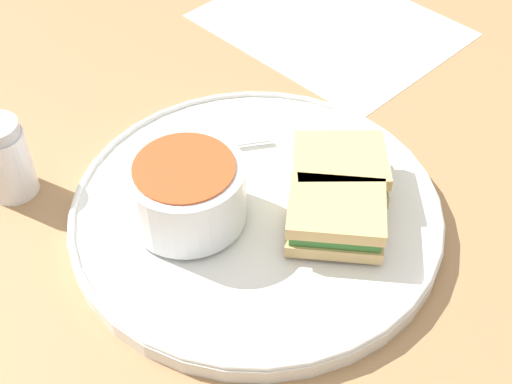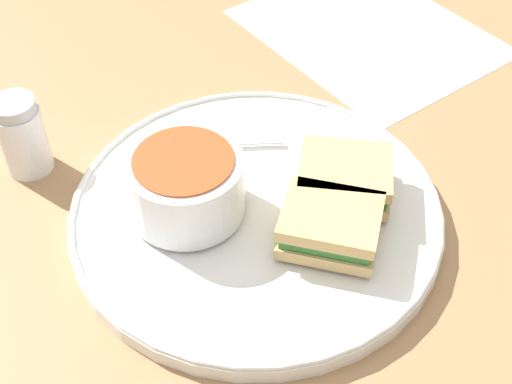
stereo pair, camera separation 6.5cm
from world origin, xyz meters
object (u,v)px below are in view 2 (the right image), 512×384
object	(u,v)px
sandwich_half_near	(330,225)
sandwich_half_far	(345,178)
soup_bowl	(186,184)
salt_shaker	(22,136)
spoon	(194,143)

from	to	relation	value
sandwich_half_near	sandwich_half_far	world-z (taller)	same
soup_bowl	sandwich_half_near	bearing A→B (deg)	-45.37
sandwich_half_near	sandwich_half_far	bearing A→B (deg)	44.64
soup_bowl	salt_shaker	bearing A→B (deg)	126.38
sandwich_half_far	spoon	bearing A→B (deg)	127.15
spoon	sandwich_half_far	distance (m)	0.16
sandwich_half_near	salt_shaker	xyz separation A→B (m)	(-0.20, 0.24, 0.00)
sandwich_half_far	salt_shaker	world-z (taller)	salt_shaker
sandwich_half_near	salt_shaker	world-z (taller)	salt_shaker
soup_bowl	sandwich_half_far	xyz separation A→B (m)	(0.14, -0.05, -0.01)
salt_shaker	spoon	bearing A→B (deg)	-25.69
soup_bowl	sandwich_half_near	xyz separation A→B (m)	(0.09, -0.09, -0.01)
sandwich_half_near	sandwich_half_far	size ratio (longest dim) A/B	1.00
sandwich_half_near	salt_shaker	size ratio (longest dim) A/B	1.32
soup_bowl	salt_shaker	world-z (taller)	salt_shaker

